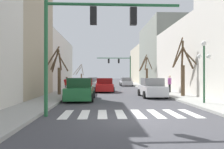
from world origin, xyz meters
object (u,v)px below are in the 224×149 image
Objects in this scene: car_parked_right_near at (93,82)px; car_driving_away_lane at (91,83)px; street_tree_right_far at (81,76)px; street_tree_right_near at (58,71)px; car_parked_right_mid at (104,85)px; pedestrian_crossing_street at (170,82)px; street_lamp_right_corner at (204,59)px; traffic_signal_far at (120,64)px; car_parked_left_mid at (80,90)px; traffic_signal_near at (87,29)px; street_tree_right_mid at (146,72)px; pedestrian_on_left_sidewalk at (67,83)px; car_parked_left_far at (126,82)px; car_parked_right_far at (152,88)px; street_tree_left_mid at (183,69)px.

car_parked_right_near reaches higher than car_driving_away_lane.
street_tree_right_near reaches higher than street_tree_right_far.
pedestrian_crossing_street is at bearing 66.17° from car_parked_right_mid.
street_lamp_right_corner reaches higher than car_parked_right_near.
pedestrian_crossing_street is (3.66, -18.35, -2.86)m from traffic_signal_far.
car_parked_right_mid is at bearing -13.22° from car_parked_left_mid.
street_tree_right_mid is (7.47, 22.29, -1.78)m from traffic_signal_near.
street_tree_right_near is at bearing 173.41° from car_parked_right_near.
street_lamp_right_corner is 2.47× the size of pedestrian_on_left_sidewalk.
car_parked_left_far is at bearing -19.54° from street_tree_right_far.
traffic_signal_far is 1.44× the size of car_driving_away_lane.
traffic_signal_near is 1.46× the size of car_parked_right_mid.
car_driving_away_lane is at bearing 161.46° from street_tree_right_mid.
pedestrian_on_left_sidewalk is (-1.85, -12.76, 0.40)m from car_driving_away_lane.
car_parked_left_mid is at bearing 98.00° from traffic_signal_near.
pedestrian_crossing_street is at bearing -155.58° from car_parked_right_near.
traffic_signal_far is 3.61m from car_parked_left_far.
car_parked_left_mid is 23.67m from car_parked_left_far.
traffic_signal_near is 1.63× the size of street_tree_right_far.
street_tree_right_near reaches higher than car_parked_right_near.
car_parked_left_mid is at bearing -52.55° from pedestrian_on_left_sidewalk.
traffic_signal_near is at bearing 170.07° from car_parked_left_far.
car_parked_left_mid is 1.06× the size of street_tree_right_near.
street_lamp_right_corner reaches higher than car_parked_left_mid.
traffic_signal_far is 21.99m from car_parked_right_far.
street_tree_right_mid is (10.87, -10.40, 0.63)m from street_tree_right_far.
pedestrian_on_left_sidewalk is at bearing -88.63° from street_tree_right_far.
car_parked_left_far is 7.88m from street_tree_right_mid.
street_tree_left_mid is (-0.01, -3.78, 1.29)m from pedestrian_crossing_street.
pedestrian_on_left_sidewalk is at bearing -111.44° from traffic_signal_far.
traffic_signal_near is 32.95m from street_tree_right_far.
pedestrian_crossing_street is at bearing -87.56° from street_tree_right_mid.
street_lamp_right_corner is 12.95m from street_tree_right_near.
street_tree_right_near reaches higher than car_parked_left_far.
traffic_signal_far is 21.61m from street_tree_right_near.
traffic_signal_near reaches higher than car_parked_left_mid.
traffic_signal_far is at bearing 168.23° from car_parked_right_mid.
street_tree_right_near is (-8.65, -19.16, 1.65)m from car_parked_left_far.
car_parked_right_mid is 1.00× the size of car_driving_away_lane.
car_parked_right_far is at bearing 33.15° from car_parked_right_mid.
car_parked_right_near is 1.04× the size of car_driving_away_lane.
street_lamp_right_corner reaches higher than pedestrian_crossing_street.
car_parked_left_mid is 1.15× the size of car_parked_right_far.
traffic_signal_near is 7.63m from car_parked_left_mid.
street_tree_right_far is 15.06m from street_tree_right_mid.
pedestrian_crossing_street is 23.35m from street_tree_right_far.
car_parked_right_near is (-8.39, 28.39, -2.29)m from street_lamp_right_corner.
street_tree_left_mid reaches higher than car_parked_left_far.
street_lamp_right_corner is at bearing -83.36° from traffic_signal_far.
pedestrian_crossing_street is at bearing -61.04° from street_tree_right_far.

